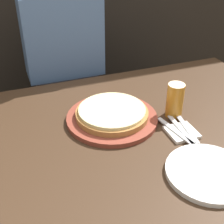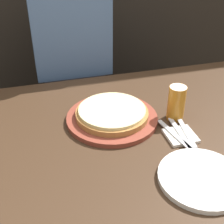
% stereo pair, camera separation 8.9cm
% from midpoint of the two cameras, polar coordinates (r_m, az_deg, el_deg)
% --- Properties ---
extents(dining_table, '(1.49, 1.02, 0.76)m').
position_cam_midpoint_polar(dining_table, '(1.48, 5.16, -15.60)').
color(dining_table, '#3D2819').
rests_on(dining_table, ground_plane).
extents(pizza_on_board, '(0.37, 0.37, 0.06)m').
position_cam_midpoint_polar(pizza_on_board, '(1.27, 2.01, -0.65)').
color(pizza_on_board, brown).
rests_on(pizza_on_board, dining_table).
extents(beer_glass, '(0.07, 0.07, 0.15)m').
position_cam_midpoint_polar(beer_glass, '(1.29, 13.68, 1.80)').
color(beer_glass, '#B7701E').
rests_on(beer_glass, dining_table).
extents(dinner_plate, '(0.28, 0.28, 0.02)m').
position_cam_midpoint_polar(dinner_plate, '(1.06, 18.43, -11.46)').
color(dinner_plate, white).
rests_on(dinner_plate, dining_table).
extents(napkin_stack, '(0.11, 0.11, 0.01)m').
position_cam_midpoint_polar(napkin_stack, '(1.23, 14.48, -4.26)').
color(napkin_stack, white).
rests_on(napkin_stack, dining_table).
extents(fork, '(0.06, 0.22, 0.00)m').
position_cam_midpoint_polar(fork, '(1.21, 13.49, -4.15)').
color(fork, silver).
rests_on(fork, napkin_stack).
extents(dinner_knife, '(0.03, 0.22, 0.00)m').
position_cam_midpoint_polar(dinner_knife, '(1.22, 14.53, -3.94)').
color(dinner_knife, silver).
rests_on(dinner_knife, napkin_stack).
extents(spoon, '(0.04, 0.18, 0.00)m').
position_cam_midpoint_polar(spoon, '(1.23, 15.55, -3.74)').
color(spoon, silver).
rests_on(spoon, napkin_stack).
extents(diner_person, '(0.40, 0.20, 1.35)m').
position_cam_midpoint_polar(diner_person, '(1.79, -5.49, 5.39)').
color(diner_person, '#33333D').
rests_on(diner_person, ground_plane).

